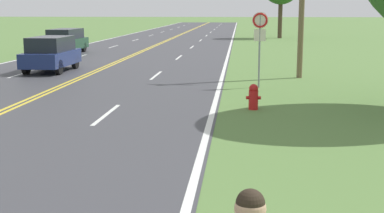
{
  "coord_description": "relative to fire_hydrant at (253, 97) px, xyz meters",
  "views": [
    {
      "loc": [
        6.83,
        2.01,
        2.94
      ],
      "look_at": [
        6.03,
        10.92,
        1.3
      ],
      "focal_mm": 50.0,
      "sensor_mm": 36.0,
      "label": 1
    }
  ],
  "objects": [
    {
      "name": "fire_hydrant",
      "position": [
        0.0,
        0.0,
        0.0
      ],
      "size": [
        0.44,
        0.28,
        0.76
      ],
      "color": "red",
      "rests_on": "ground"
    },
    {
      "name": "car_dark_blue_hatchback_approaching",
      "position": [
        -9.32,
        8.92,
        0.49
      ],
      "size": [
        1.75,
        4.0,
        1.65
      ],
      "rotation": [
        0.0,
        0.0,
        1.58
      ],
      "color": "black",
      "rests_on": "ground"
    },
    {
      "name": "car_dark_green_van_mid_near",
      "position": [
        -11.99,
        19.17,
        0.48
      ],
      "size": [
        1.8,
        4.64,
        1.64
      ],
      "rotation": [
        0.0,
        0.0,
        1.56
      ],
      "color": "black",
      "rests_on": "ground"
    },
    {
      "name": "traffic_sign",
      "position": [
        0.31,
        4.55,
        1.75
      ],
      "size": [
        0.6,
        0.1,
        2.82
      ],
      "color": "gray",
      "rests_on": "ground"
    }
  ]
}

